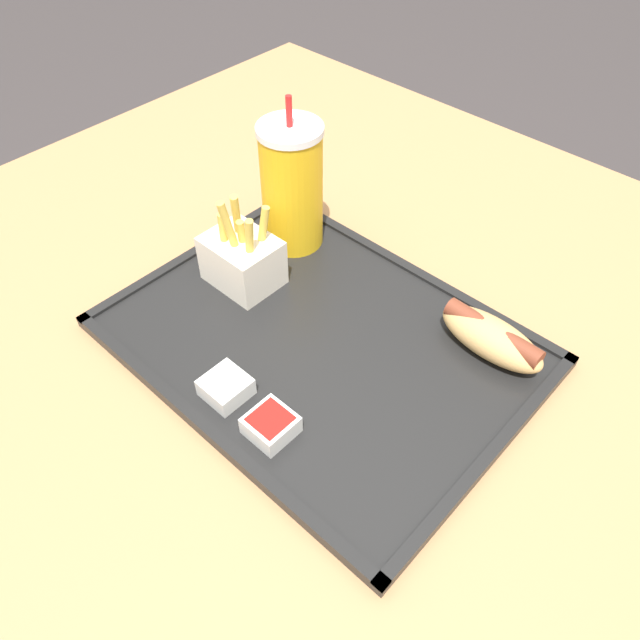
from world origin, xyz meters
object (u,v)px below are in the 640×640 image
hot_dog_far (491,337)px  sauce_cup_ketchup (271,425)px  soda_cup (292,187)px  fries_carton (242,258)px  sauce_cup_mayo (227,387)px

hot_dog_far → sauce_cup_ketchup: bearing=-112.6°
soda_cup → fries_carton: (0.01, -0.09, -0.05)m
hot_dog_far → fries_carton: size_ratio=1.01×
soda_cup → sauce_cup_ketchup: soda_cup is taller
fries_carton → sauce_cup_mayo: bearing=-48.0°
sauce_cup_mayo → fries_carton: bearing=132.0°
sauce_cup_mayo → soda_cup: bearing=119.4°
hot_dog_far → fries_carton: (-0.27, -0.10, 0.01)m
soda_cup → hot_dog_far: soda_cup is taller
soda_cup → sauce_cup_mayo: (0.12, -0.22, -0.07)m
hot_dog_far → sauce_cup_ketchup: size_ratio=2.86×
hot_dog_far → fries_carton: fries_carton is taller
sauce_cup_mayo → sauce_cup_ketchup: same height
soda_cup → sauce_cup_mayo: soda_cup is taller
soda_cup → sauce_cup_ketchup: (0.19, -0.22, -0.07)m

